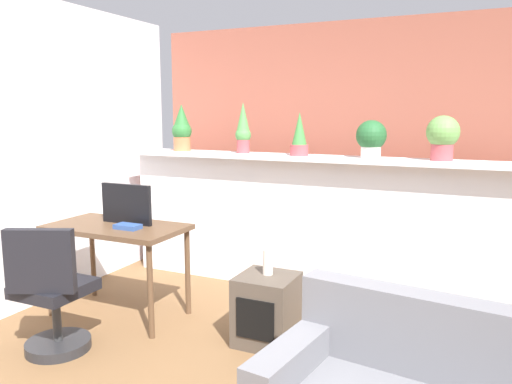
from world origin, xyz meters
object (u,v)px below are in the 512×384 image
(potted_plant_2, at_px, (299,136))
(tv_monitor, at_px, (126,204))
(office_chair, at_px, (52,300))
(vase_on_shelf, at_px, (268,262))
(book_on_desk, at_px, (128,227))
(potted_plant_1, at_px, (243,129))
(potted_plant_3, at_px, (371,138))
(potted_plant_4, at_px, (443,136))
(potted_plant_0, at_px, (182,129))
(desk, at_px, (117,235))
(side_cube_shelf, at_px, (267,310))

(potted_plant_2, bearing_deg, tv_monitor, -136.65)
(potted_plant_2, xyz_separation_m, office_chair, (-1.10, -1.84, -1.05))
(vase_on_shelf, bearing_deg, book_on_desk, -173.14)
(potted_plant_1, height_order, tv_monitor, potted_plant_1)
(potted_plant_3, relative_size, potted_plant_4, 0.89)
(potted_plant_0, xyz_separation_m, potted_plant_3, (1.87, 0.00, -0.05))
(potted_plant_3, distance_m, vase_on_shelf, 1.45)
(potted_plant_0, distance_m, desk, 1.41)
(potted_plant_1, bearing_deg, office_chair, -105.58)
(office_chair, xyz_separation_m, book_on_desk, (0.12, 0.66, 0.38))
(potted_plant_3, height_order, book_on_desk, potted_plant_3)
(potted_plant_4, bearing_deg, potted_plant_0, -179.42)
(tv_monitor, relative_size, office_chair, 0.51)
(potted_plant_0, relative_size, potted_plant_1, 0.97)
(potted_plant_2, distance_m, office_chair, 2.39)
(desk, xyz_separation_m, vase_on_shelf, (1.29, 0.07, -0.07))
(potted_plant_4, bearing_deg, book_on_desk, -150.24)
(potted_plant_0, relative_size, office_chair, 0.50)
(potted_plant_0, distance_m, potted_plant_1, 0.67)
(tv_monitor, relative_size, vase_on_shelf, 2.54)
(tv_monitor, height_order, vase_on_shelf, tv_monitor)
(potted_plant_1, distance_m, potted_plant_2, 0.58)
(vase_on_shelf, bearing_deg, office_chair, -147.39)
(potted_plant_3, height_order, tv_monitor, potted_plant_3)
(tv_monitor, bearing_deg, desk, -118.80)
(side_cube_shelf, distance_m, vase_on_shelf, 0.34)
(office_chair, distance_m, vase_on_shelf, 1.49)
(potted_plant_4, xyz_separation_m, book_on_desk, (-2.16, -1.23, -0.69))
(potted_plant_3, xyz_separation_m, book_on_desk, (-1.60, -1.21, -0.66))
(tv_monitor, height_order, side_cube_shelf, tv_monitor)
(tv_monitor, distance_m, office_chair, 0.96)
(side_cube_shelf, bearing_deg, potted_plant_1, 123.14)
(desk, bearing_deg, potted_plant_3, 33.04)
(potted_plant_3, height_order, vase_on_shelf, potted_plant_3)
(potted_plant_2, distance_m, vase_on_shelf, 1.35)
(desk, distance_m, tv_monitor, 0.26)
(potted_plant_3, height_order, side_cube_shelf, potted_plant_3)
(potted_plant_1, bearing_deg, potted_plant_0, -179.33)
(potted_plant_0, relative_size, tv_monitor, 0.98)
(desk, bearing_deg, potted_plant_4, 26.68)
(potted_plant_1, bearing_deg, book_on_desk, -108.17)
(vase_on_shelf, bearing_deg, desk, -176.92)
(potted_plant_4, height_order, office_chair, potted_plant_4)
(potted_plant_0, bearing_deg, potted_plant_1, 0.67)
(potted_plant_2, relative_size, vase_on_shelf, 2.10)
(side_cube_shelf, bearing_deg, potted_plant_3, 67.31)
(potted_plant_2, relative_size, book_on_desk, 1.93)
(office_chair, bearing_deg, potted_plant_2, 59.23)
(potted_plant_1, bearing_deg, potted_plant_3, -0.21)
(potted_plant_3, bearing_deg, book_on_desk, -142.79)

